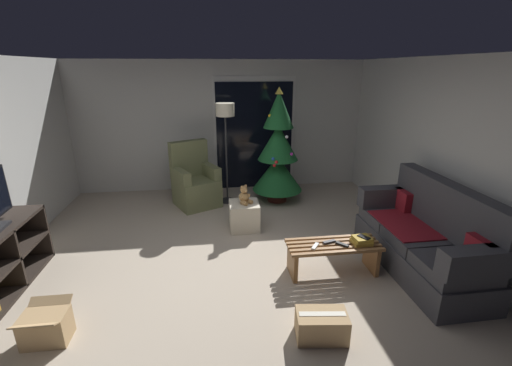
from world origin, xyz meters
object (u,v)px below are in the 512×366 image
object	(u,v)px
remote_white	(315,246)
floor_lamp	(225,120)
cell_phone	(364,237)
teddy_bear_cream_by_tree	(242,202)
remote_black	(342,244)
ottoman	(244,216)
coffee_table	(333,253)
cardboard_box_open_near_shelf	(46,327)
remote_graphite	(329,242)
armchair	(195,183)
cardboard_box_taped_mid_floor	(322,325)
book_stack	(362,240)
teddy_bear_honey	(244,196)
christmas_tree	(278,153)
couch	(425,239)

from	to	relation	value
remote_white	floor_lamp	distance (m)	2.90
cell_phone	teddy_bear_cream_by_tree	world-z (taller)	cell_phone
remote_black	ottoman	world-z (taller)	ottoman
coffee_table	cardboard_box_open_near_shelf	xyz separation A→B (m)	(-2.91, -0.73, -0.11)
cardboard_box_open_near_shelf	remote_graphite	bearing A→B (deg)	14.86
armchair	cardboard_box_taped_mid_floor	size ratio (longest dim) A/B	2.31
book_stack	cardboard_box_open_near_shelf	distance (m)	3.33
armchair	cardboard_box_open_near_shelf	distance (m)	3.37
book_stack	cardboard_box_open_near_shelf	xyz separation A→B (m)	(-3.24, -0.70, -0.28)
cell_phone	cardboard_box_taped_mid_floor	bearing A→B (deg)	-161.99
remote_graphite	armchair	bearing A→B (deg)	19.99
armchair	floor_lamp	xyz separation A→B (m)	(0.57, 0.07, 1.10)
teddy_bear_honey	cardboard_box_open_near_shelf	size ratio (longest dim) A/B	0.68
christmas_tree	armchair	size ratio (longest dim) A/B	1.81
book_stack	floor_lamp	bearing A→B (deg)	120.26
armchair	cardboard_box_taped_mid_floor	distance (m)	3.64
remote_white	cell_phone	distance (m)	0.59
remote_white	teddy_bear_honey	distance (m)	1.53
ottoman	teddy_bear_cream_by_tree	distance (m)	0.78
floor_lamp	cardboard_box_taped_mid_floor	distance (m)	3.80
couch	remote_black	xyz separation A→B (m)	(-1.03, 0.01, -0.00)
coffee_table	cell_phone	xyz separation A→B (m)	(0.35, -0.04, 0.21)
coffee_table	teddy_bear_honey	distance (m)	1.63
couch	ottoman	world-z (taller)	couch
coffee_table	cardboard_box_taped_mid_floor	xyz separation A→B (m)	(-0.45, -1.00, -0.13)
cardboard_box_taped_mid_floor	teddy_bear_cream_by_tree	bearing A→B (deg)	98.23
remote_white	teddy_bear_cream_by_tree	world-z (taller)	remote_white
cardboard_box_taped_mid_floor	coffee_table	bearing A→B (deg)	65.74
cell_phone	teddy_bear_honey	xyz separation A→B (m)	(-1.28, 1.35, 0.07)
teddy_bear_honey	teddy_bear_cream_by_tree	bearing A→B (deg)	87.65
remote_black	teddy_bear_honey	size ratio (longest dim) A/B	0.55
teddy_bear_honey	ottoman	bearing A→B (deg)	125.41
coffee_table	floor_lamp	distance (m)	3.00
teddy_bear_honey	cardboard_box_open_near_shelf	distance (m)	2.87
coffee_table	armchair	world-z (taller)	armchair
teddy_bear_honey	coffee_table	bearing A→B (deg)	-54.59
remote_white	cardboard_box_taped_mid_floor	xyz separation A→B (m)	(-0.21, -0.95, -0.27)
cell_phone	cardboard_box_taped_mid_floor	xyz separation A→B (m)	(-0.80, -0.96, -0.34)
remote_graphite	ottoman	bearing A→B (deg)	19.60
book_stack	cardboard_box_taped_mid_floor	bearing A→B (deg)	-128.84
couch	remote_graphite	world-z (taller)	couch
armchair	cardboard_box_open_near_shelf	world-z (taller)	armchair
couch	christmas_tree	bearing A→B (deg)	118.61
remote_black	teddy_bear_honey	xyz separation A→B (m)	(-1.01, 1.36, 0.14)
armchair	cardboard_box_open_near_shelf	bearing A→B (deg)	-110.96
remote_black	floor_lamp	bearing A→B (deg)	-106.57
remote_black	christmas_tree	size ratio (longest dim) A/B	0.08
teddy_bear_cream_by_tree	cardboard_box_open_near_shelf	xyz separation A→B (m)	(-2.01, -2.83, 0.03)
book_stack	floor_lamp	distance (m)	3.10
ottoman	cardboard_box_open_near_shelf	world-z (taller)	ottoman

